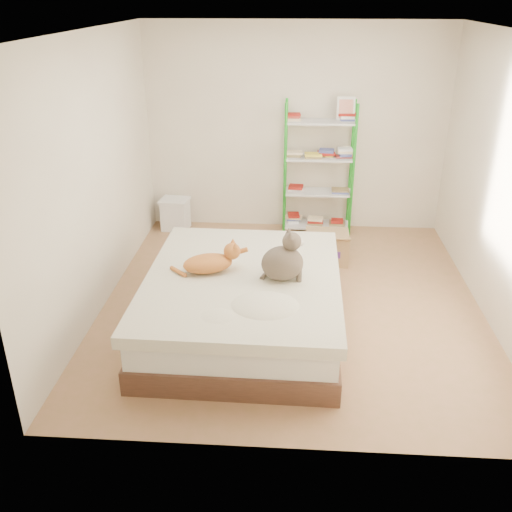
# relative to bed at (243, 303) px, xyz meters

# --- Properties ---
(room) EXTENTS (3.81, 4.21, 2.61)m
(room) POSITION_rel_bed_xyz_m (0.45, 0.57, 1.02)
(room) COLOR #AF7C59
(room) RESTS_ON ground
(bed) EXTENTS (1.79, 2.22, 0.56)m
(bed) POSITION_rel_bed_xyz_m (0.00, 0.00, 0.00)
(bed) COLOR brown
(bed) RESTS_ON ground
(orange_cat) EXTENTS (0.60, 0.45, 0.22)m
(orange_cat) POSITION_rel_bed_xyz_m (-0.32, 0.06, 0.39)
(orange_cat) COLOR #BF643D
(orange_cat) RESTS_ON bed
(grey_cat) EXTENTS (0.45, 0.39, 0.46)m
(grey_cat) POSITION_rel_bed_xyz_m (0.36, -0.04, 0.51)
(grey_cat) COLOR brown
(grey_cat) RESTS_ON bed
(shelf_unit) EXTENTS (0.88, 0.36, 1.74)m
(shelf_unit) POSITION_rel_bed_xyz_m (0.75, 2.45, 0.54)
(shelf_unit) COLOR green
(shelf_unit) RESTS_ON ground
(cardboard_box) EXTENTS (0.51, 0.49, 0.41)m
(cardboard_box) POSITION_rel_bed_xyz_m (0.85, 1.55, -0.10)
(cardboard_box) COLOR #A27B57
(cardboard_box) RESTS_ON ground
(white_bin) EXTENTS (0.39, 0.36, 0.42)m
(white_bin) POSITION_rel_bed_xyz_m (-1.11, 2.42, -0.07)
(white_bin) COLOR white
(white_bin) RESTS_ON ground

